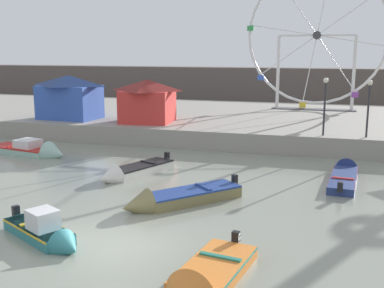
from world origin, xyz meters
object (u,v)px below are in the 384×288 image
at_px(promenade_lamp_far, 369,100).
at_px(motorboat_navy_blue, 345,174).
at_px(motorboat_white_red_stripe, 131,171).
at_px(motorboat_teal_painted, 47,233).
at_px(carnival_booth_red_striped, 148,100).
at_px(motorboat_seafoam, 35,150).
at_px(motorboat_orange_hull, 201,283).
at_px(ferris_wheel_white_frame, 317,38).
at_px(promenade_lamp_near, 325,97).
at_px(motorboat_olive_wood, 174,198).
at_px(carnival_booth_blue_tent, 69,96).

bearing_deg(promenade_lamp_far, motorboat_navy_blue, -103.69).
distance_m(motorboat_white_red_stripe, promenade_lamp_far, 14.76).
xyz_separation_m(motorboat_white_red_stripe, promenade_lamp_far, (11.86, 8.16, 3.26)).
xyz_separation_m(motorboat_teal_painted, carnival_booth_red_striped, (-3.84, 18.78, 2.55)).
relative_size(motorboat_seafoam, motorboat_orange_hull, 1.33).
distance_m(motorboat_orange_hull, promenade_lamp_far, 19.46).
bearing_deg(ferris_wheel_white_frame, motorboat_orange_hull, -92.95).
distance_m(motorboat_orange_hull, motorboat_teal_painted, 6.12).
bearing_deg(promenade_lamp_near, motorboat_olive_wood, -116.05).
xyz_separation_m(motorboat_navy_blue, ferris_wheel_white_frame, (-2.38, 18.17, 7.28)).
distance_m(motorboat_seafoam, motorboat_orange_hull, 19.64).
relative_size(motorboat_orange_hull, promenade_lamp_near, 1.27).
relative_size(motorboat_olive_wood, promenade_lamp_near, 1.40).
distance_m(motorboat_olive_wood, motorboat_navy_blue, 9.68).
xyz_separation_m(motorboat_navy_blue, motorboat_teal_painted, (-9.89, -11.61, 0.11)).
relative_size(motorboat_navy_blue, carnival_booth_blue_tent, 1.24).
bearing_deg(motorboat_olive_wood, carnival_booth_red_striped, -112.78).
xyz_separation_m(motorboat_seafoam, ferris_wheel_white_frame, (16.07, 18.13, 7.20)).
bearing_deg(motorboat_white_red_stripe, promenade_lamp_near, 153.35).
height_order(motorboat_navy_blue, carnival_booth_red_striped, carnival_booth_red_striped).
bearing_deg(motorboat_olive_wood, motorboat_seafoam, -79.09).
distance_m(motorboat_olive_wood, motorboat_seafoam, 13.27).
relative_size(carnival_booth_blue_tent, promenade_lamp_near, 1.41).
bearing_deg(motorboat_olive_wood, motorboat_teal_painted, 10.99).
xyz_separation_m(motorboat_orange_hull, carnival_booth_blue_tent, (-16.12, 20.36, 2.77)).
bearing_deg(carnival_booth_red_striped, promenade_lamp_near, -14.31).
relative_size(motorboat_orange_hull, carnival_booth_red_striped, 1.09).
distance_m(motorboat_olive_wood, carnival_booth_blue_tent, 19.21).
bearing_deg(carnival_booth_blue_tent, promenade_lamp_near, -1.61).
height_order(motorboat_navy_blue, motorboat_white_red_stripe, motorboat_white_red_stripe).
distance_m(motorboat_orange_hull, ferris_wheel_white_frame, 32.30).
xyz_separation_m(motorboat_olive_wood, motorboat_white_red_stripe, (-3.60, 3.70, -0.02)).
height_order(motorboat_white_red_stripe, carnival_booth_blue_tent, carnival_booth_blue_tent).
distance_m(ferris_wheel_white_frame, promenade_lamp_far, 14.06).
relative_size(motorboat_navy_blue, motorboat_teal_painted, 1.53).
xyz_separation_m(motorboat_teal_painted, carnival_booth_blue_tent, (-10.23, 18.71, 2.66)).
relative_size(carnival_booth_red_striped, carnival_booth_blue_tent, 0.83).
distance_m(motorboat_teal_painted, promenade_lamp_far, 20.41).
relative_size(motorboat_seafoam, motorboat_teal_painted, 1.48).
bearing_deg(motorboat_seafoam, motorboat_teal_painted, -42.99).
height_order(motorboat_seafoam, carnival_booth_blue_tent, carnival_booth_blue_tent).
bearing_deg(carnival_booth_red_striped, ferris_wheel_white_frame, 39.33).
relative_size(motorboat_seafoam, carnival_booth_blue_tent, 1.19).
distance_m(ferris_wheel_white_frame, promenade_lamp_near, 13.70).
xyz_separation_m(motorboat_navy_blue, carnival_booth_red_striped, (-13.73, 7.17, 2.66)).
bearing_deg(motorboat_seafoam, motorboat_navy_blue, 10.59).
height_order(motorboat_white_red_stripe, promenade_lamp_far, promenade_lamp_far).
relative_size(motorboat_white_red_stripe, ferris_wheel_white_frame, 0.39).
height_order(motorboat_white_red_stripe, carnival_booth_red_striped, carnival_booth_red_striped).
xyz_separation_m(motorboat_orange_hull, ferris_wheel_white_frame, (1.62, 31.43, 7.28)).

